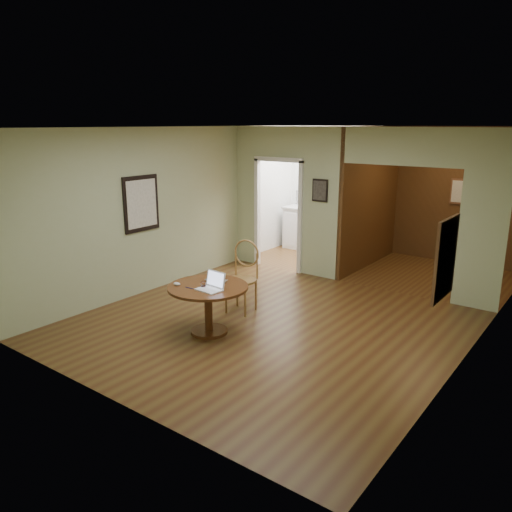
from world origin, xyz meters
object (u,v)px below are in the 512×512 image
Objects in this scene: open_laptop at (212,285)px; closed_laptop at (215,281)px; chair at (243,272)px; dining_table at (208,298)px.

closed_laptop is (-0.16, 0.23, -0.05)m from open_laptop.
open_laptop is at bearing -82.20° from chair.
closed_laptop reaches higher than dining_table.
closed_laptop is (0.13, -0.78, 0.08)m from chair.
chair is 3.55× the size of closed_laptop.
chair reaches higher than dining_table.
dining_table is 3.18× the size of open_laptop.
chair reaches higher than closed_laptop.
chair is at bearing 110.30° from open_laptop.
open_laptop is 1.10× the size of closed_laptop.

